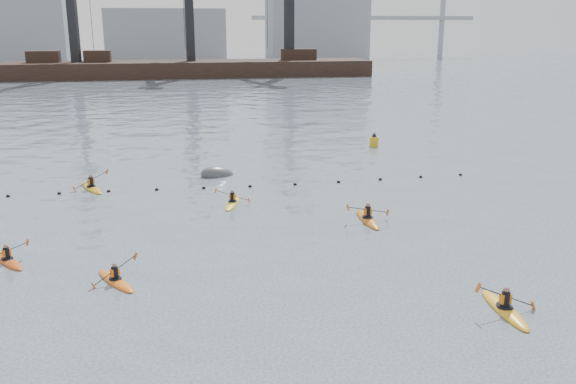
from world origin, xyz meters
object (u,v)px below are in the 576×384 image
at_px(kayaker_2, 7,260).
at_px(nav_buoy, 374,141).
at_px(kayaker_1, 504,308).
at_px(mooring_buoy, 218,175).
at_px(kayaker_4, 368,219).
at_px(kayaker_0, 115,280).
at_px(kayaker_3, 233,202).
at_px(kayaker_5, 91,187).

bearing_deg(kayaker_2, nav_buoy, 8.93).
relative_size(kayaker_1, mooring_buoy, 1.40).
distance_m(kayaker_4, nav_buoy, 21.04).
height_order(kayaker_1, nav_buoy, nav_buoy).
bearing_deg(mooring_buoy, kayaker_1, -68.74).
height_order(kayaker_0, nav_buoy, nav_buoy).
relative_size(kayaker_2, mooring_buoy, 1.14).
height_order(kayaker_2, kayaker_3, kayaker_3).
relative_size(kayaker_1, kayaker_4, 0.99).
bearing_deg(kayaker_4, mooring_buoy, -58.14).
relative_size(kayaker_4, mooring_buoy, 1.41).
relative_size(kayaker_3, nav_buoy, 2.27).
height_order(kayaker_5, nav_buoy, nav_buoy).
bearing_deg(kayaker_4, kayaker_0, 25.08).
bearing_deg(mooring_buoy, kayaker_3, -87.24).
relative_size(kayaker_0, kayaker_1, 0.83).
relative_size(kayaker_2, nav_buoy, 2.04).
height_order(kayaker_4, mooring_buoy, kayaker_4).
xyz_separation_m(kayaker_1, mooring_buoy, (-8.97, 23.05, -0.11)).
xyz_separation_m(kayaker_0, nav_buoy, (19.68, 25.83, 0.33)).
xyz_separation_m(kayaker_2, mooring_buoy, (10.46, 14.52, -0.09)).
distance_m(kayaker_0, kayaker_2, 5.88).
height_order(kayaker_1, kayaker_2, kayaker_1).
xyz_separation_m(kayaker_0, mooring_buoy, (5.50, 17.68, -0.09)).
bearing_deg(kayaker_1, kayaker_5, 132.34).
xyz_separation_m(kayaker_5, mooring_buoy, (8.30, 2.21, -0.11)).
bearing_deg(kayaker_0, nav_buoy, 22.80).
height_order(kayaker_0, mooring_buoy, kayaker_0).
relative_size(kayaker_0, nav_buoy, 2.08).
xyz_separation_m(kayaker_3, mooring_buoy, (-0.35, 7.27, -0.10)).
bearing_deg(kayaker_0, mooring_buoy, 42.82).
bearing_deg(kayaker_4, kayaker_2, 9.02).
distance_m(kayaker_1, kayaker_2, 21.22).
bearing_deg(kayaker_0, kayaker_4, -4.88).
xyz_separation_m(kayaker_1, kayaker_3, (-8.62, 15.78, -0.01)).
bearing_deg(nav_buoy, kayaker_0, -127.30).
xyz_separation_m(kayaker_1, kayaker_5, (-17.27, 20.84, -0.00)).
xyz_separation_m(mooring_buoy, nav_buoy, (14.18, 8.15, 0.42)).
xyz_separation_m(kayaker_0, kayaker_4, (12.77, 5.96, 0.02)).
relative_size(kayaker_0, kayaker_5, 0.85).
height_order(kayaker_3, kayaker_4, kayaker_4).
distance_m(kayaker_1, nav_buoy, 31.63).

